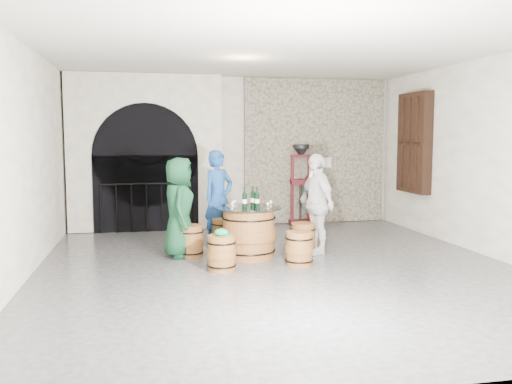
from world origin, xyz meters
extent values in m
plane|color=#2E2E31|center=(0.00, 0.00, 0.00)|extent=(8.00, 8.00, 0.00)
plane|color=silver|center=(0.00, 4.00, 1.60)|extent=(8.00, 0.00, 8.00)
plane|color=silver|center=(0.00, -4.00, 1.60)|extent=(8.00, 0.00, 8.00)
plane|color=silver|center=(-3.50, 0.00, 1.60)|extent=(0.00, 8.00, 8.00)
plane|color=silver|center=(3.50, 0.00, 1.60)|extent=(0.00, 8.00, 8.00)
plane|color=beige|center=(0.00, 0.00, 3.20)|extent=(8.00, 8.00, 0.00)
cube|color=gray|center=(1.80, 3.94, 1.60)|extent=(3.20, 0.12, 3.18)
cube|color=silver|center=(-1.90, 3.75, 1.60)|extent=(3.10, 0.50, 3.18)
cube|color=black|center=(-1.90, 3.48, 0.78)|extent=(2.10, 0.03, 1.55)
cylinder|color=black|center=(-1.90, 3.48, 1.55)|extent=(2.10, 0.03, 2.10)
cylinder|color=black|center=(-1.90, 3.42, 0.98)|extent=(1.79, 0.04, 0.04)
cylinder|color=black|center=(-2.79, 3.42, 0.49)|extent=(0.02, 0.02, 0.98)
cylinder|color=black|center=(-2.50, 3.42, 0.49)|extent=(0.02, 0.02, 0.98)
cylinder|color=black|center=(-2.20, 3.42, 0.49)|extent=(0.02, 0.02, 0.98)
cylinder|color=black|center=(-1.90, 3.42, 0.49)|extent=(0.02, 0.02, 0.98)
cylinder|color=black|center=(-1.60, 3.42, 0.49)|extent=(0.02, 0.02, 0.98)
cylinder|color=black|center=(-1.31, 3.42, 0.49)|extent=(0.02, 0.02, 0.98)
cylinder|color=black|center=(-1.01, 3.42, 0.49)|extent=(0.02, 0.02, 0.98)
cube|color=black|center=(3.39, 2.40, 1.80)|extent=(0.20, 1.10, 2.00)
cube|color=black|center=(3.34, 2.40, 1.80)|extent=(0.06, 0.88, 1.76)
cube|color=black|center=(3.37, 2.40, 1.80)|extent=(0.22, 0.92, 0.06)
cube|color=black|center=(3.37, 2.11, 1.80)|extent=(0.22, 0.06, 1.80)
cube|color=black|center=(3.37, 2.40, 1.80)|extent=(0.22, 0.06, 1.80)
cube|color=black|center=(3.37, 2.69, 1.80)|extent=(0.22, 0.06, 1.80)
cylinder|color=brown|center=(-0.31, 0.72, 0.38)|extent=(0.81, 0.81, 0.77)
cylinder|color=brown|center=(-0.31, 0.72, 0.38)|extent=(0.87, 0.87, 0.17)
torus|color=black|center=(-0.31, 0.72, 0.12)|extent=(0.87, 0.87, 0.02)
torus|color=black|center=(-0.31, 0.72, 0.65)|extent=(0.87, 0.87, 0.02)
cylinder|color=brown|center=(-0.31, 0.72, 0.78)|extent=(0.83, 0.83, 0.02)
cylinder|color=black|center=(-0.31, 0.72, 0.80)|extent=(1.05, 1.05, 0.01)
cylinder|color=brown|center=(-1.21, 0.94, 0.25)|extent=(0.39, 0.39, 0.49)
cylinder|color=brown|center=(-1.21, 0.94, 0.25)|extent=(0.42, 0.42, 0.11)
torus|color=black|center=(-1.21, 0.94, 0.08)|extent=(0.43, 0.43, 0.02)
torus|color=black|center=(-1.21, 0.94, 0.41)|extent=(0.43, 0.43, 0.02)
cylinder|color=brown|center=(-1.21, 0.94, 0.50)|extent=(0.40, 0.40, 0.02)
cylinder|color=brown|center=(-0.59, 1.61, 0.25)|extent=(0.39, 0.39, 0.49)
cylinder|color=brown|center=(-0.59, 1.61, 0.25)|extent=(0.42, 0.42, 0.11)
torus|color=black|center=(-0.59, 1.61, 0.08)|extent=(0.43, 0.43, 0.02)
torus|color=black|center=(-0.59, 1.61, 0.41)|extent=(0.43, 0.43, 0.02)
cylinder|color=brown|center=(-0.59, 1.61, 0.50)|extent=(0.40, 0.40, 0.02)
cylinder|color=brown|center=(0.62, 0.82, 0.25)|extent=(0.39, 0.39, 0.49)
cylinder|color=brown|center=(0.62, 0.82, 0.25)|extent=(0.42, 0.42, 0.11)
torus|color=black|center=(0.62, 0.82, 0.08)|extent=(0.43, 0.43, 0.02)
torus|color=black|center=(0.62, 0.82, 0.41)|extent=(0.43, 0.43, 0.02)
cylinder|color=brown|center=(0.62, 0.82, 0.50)|extent=(0.40, 0.40, 0.02)
cylinder|color=brown|center=(0.34, 0.05, 0.25)|extent=(0.39, 0.39, 0.49)
cylinder|color=brown|center=(0.34, 0.05, 0.25)|extent=(0.42, 0.42, 0.11)
torus|color=black|center=(0.34, 0.05, 0.08)|extent=(0.43, 0.43, 0.02)
torus|color=black|center=(0.34, 0.05, 0.41)|extent=(0.43, 0.43, 0.02)
cylinder|color=brown|center=(0.34, 0.05, 0.50)|extent=(0.40, 0.40, 0.02)
cylinder|color=brown|center=(-0.85, -0.04, 0.25)|extent=(0.39, 0.39, 0.49)
cylinder|color=brown|center=(-0.85, -0.04, 0.25)|extent=(0.42, 0.42, 0.11)
torus|color=black|center=(-0.85, -0.04, 0.08)|extent=(0.43, 0.43, 0.02)
torus|color=black|center=(-0.85, -0.04, 0.41)|extent=(0.43, 0.43, 0.02)
cylinder|color=brown|center=(-0.85, -0.04, 0.50)|extent=(0.40, 0.40, 0.02)
ellipsoid|color=#0C8B4D|center=(-0.85, -0.04, 0.56)|extent=(0.20, 0.20, 0.11)
cylinder|color=#0C8B4D|center=(-0.77, -0.07, 0.52)|extent=(0.13, 0.13, 0.01)
imported|color=#103921|center=(-1.38, 0.98, 0.80)|extent=(0.56, 0.82, 1.60)
imported|color=navy|center=(-0.65, 1.80, 0.84)|extent=(0.74, 0.67, 1.69)
imported|color=silver|center=(0.85, 0.84, 0.83)|extent=(0.60, 1.03, 1.65)
cylinder|color=black|center=(-0.38, 0.68, 0.92)|extent=(0.07, 0.07, 0.22)
cylinder|color=white|center=(-0.38, 0.68, 0.91)|extent=(0.08, 0.08, 0.06)
cone|color=black|center=(-0.38, 0.68, 1.05)|extent=(0.07, 0.07, 0.05)
cylinder|color=black|center=(-0.38, 0.68, 1.10)|extent=(0.03, 0.03, 0.07)
cylinder|color=black|center=(-0.18, 0.68, 0.92)|extent=(0.07, 0.07, 0.22)
cylinder|color=white|center=(-0.18, 0.68, 0.91)|extent=(0.08, 0.08, 0.06)
cone|color=black|center=(-0.18, 0.68, 1.05)|extent=(0.07, 0.07, 0.05)
cylinder|color=black|center=(-0.18, 0.68, 1.10)|extent=(0.03, 0.03, 0.07)
cylinder|color=black|center=(-0.22, 0.81, 0.92)|extent=(0.07, 0.07, 0.22)
cylinder|color=white|center=(-0.22, 0.81, 0.91)|extent=(0.08, 0.08, 0.06)
cone|color=black|center=(-0.22, 0.81, 1.05)|extent=(0.07, 0.07, 0.05)
cylinder|color=black|center=(-0.22, 0.81, 1.10)|extent=(0.03, 0.03, 0.07)
cylinder|color=brown|center=(-0.20, 3.08, 0.28)|extent=(0.39, 0.39, 0.56)
cylinder|color=brown|center=(-0.20, 3.08, 0.28)|extent=(0.42, 0.42, 0.12)
torus|color=black|center=(-0.20, 3.08, 0.09)|extent=(0.43, 0.43, 0.02)
torus|color=black|center=(-0.20, 3.08, 0.47)|extent=(0.43, 0.43, 0.02)
cylinder|color=brown|center=(-0.20, 3.08, 0.57)|extent=(0.40, 0.40, 0.02)
cube|color=#4E0D14|center=(1.41, 3.70, 0.05)|extent=(0.51, 0.43, 0.09)
cube|color=#4E0D14|center=(1.41, 3.70, 0.95)|extent=(0.46, 0.31, 0.11)
cube|color=#4E0D14|center=(1.41, 3.70, 1.50)|extent=(0.44, 0.14, 0.06)
cylinder|color=black|center=(1.41, 3.70, 0.56)|extent=(0.05, 0.05, 0.93)
cylinder|color=black|center=(1.41, 3.70, 1.71)|extent=(0.35, 0.35, 0.08)
cone|color=black|center=(1.41, 3.70, 1.60)|extent=(0.35, 0.35, 0.19)
cube|color=#4E0D14|center=(1.22, 3.71, 0.79)|extent=(0.07, 0.07, 1.48)
cube|color=#4E0D14|center=(1.59, 3.69, 0.79)|extent=(0.07, 0.07, 1.48)
cylinder|color=#4E0D14|center=(1.68, 3.64, 1.16)|extent=(0.40, 0.06, 0.29)
cube|color=silver|center=(2.05, 3.86, 1.35)|extent=(0.18, 0.10, 0.22)
camera|label=1|loc=(-1.87, -7.65, 1.93)|focal=38.00mm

